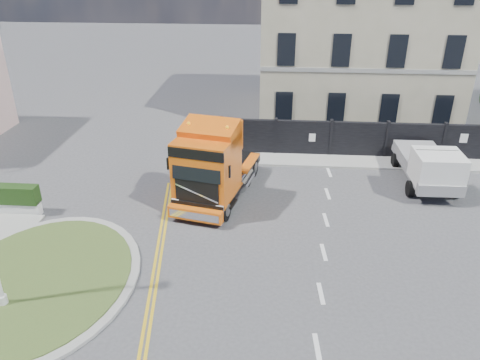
{
  "coord_description": "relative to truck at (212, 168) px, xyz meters",
  "views": [
    {
      "loc": [
        0.94,
        -15.28,
        10.27
      ],
      "look_at": [
        -0.41,
        1.9,
        1.8
      ],
      "focal_mm": 35.0,
      "sensor_mm": 36.0,
      "label": 1
    }
  ],
  "objects": [
    {
      "name": "traffic_island",
      "position": [
        -5.25,
        -6.23,
        -1.61
      ],
      "size": [
        6.8,
        6.8,
        0.17
      ],
      "color": "gray",
      "rests_on": "ground"
    },
    {
      "name": "ground",
      "position": [
        1.75,
        -3.23,
        -1.69
      ],
      "size": [
        120.0,
        120.0,
        0.0
      ],
      "primitive_type": "plane",
      "color": "#424244",
      "rests_on": "ground"
    },
    {
      "name": "georgian_building",
      "position": [
        7.75,
        13.27,
        4.09
      ],
      "size": [
        12.3,
        10.3,
        12.8
      ],
      "color": "#C2B79A",
      "rests_on": "ground"
    },
    {
      "name": "flatbed_pickup",
      "position": [
        10.07,
        1.89,
        -0.52
      ],
      "size": [
        2.32,
        5.2,
        2.16
      ],
      "rotation": [
        0.0,
        0.0,
        0.01
      ],
      "color": "gray",
      "rests_on": "ground"
    },
    {
      "name": "truck",
      "position": [
        0.0,
        0.0,
        0.0
      ],
      "size": [
        3.62,
        6.63,
        3.76
      ],
      "rotation": [
        0.0,
        0.0,
        -0.22
      ],
      "color": "black",
      "rests_on": "ground"
    },
    {
      "name": "hoarding_fence",
      "position": [
        8.3,
        5.77,
        -0.69
      ],
      "size": [
        18.8,
        0.25,
        2.0
      ],
      "color": "black",
      "rests_on": "ground"
    },
    {
      "name": "pavement_far",
      "position": [
        7.75,
        4.87,
        -1.63
      ],
      "size": [
        20.0,
        1.6,
        0.12
      ],
      "primitive_type": "cube",
      "color": "gray",
      "rests_on": "ground"
    }
  ]
}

